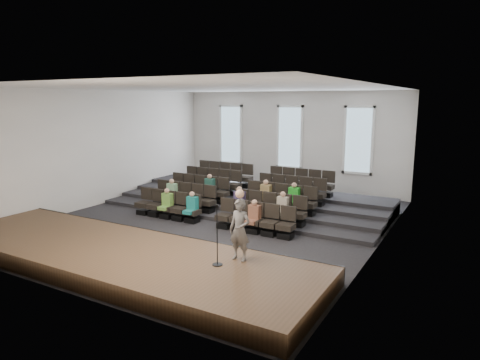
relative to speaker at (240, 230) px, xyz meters
The scene contains 14 objects.
ground 5.55m from the speaker, 129.04° to the left, with size 14.00×14.00×0.00m, color black.
ceiling 6.54m from the speaker, 129.04° to the left, with size 12.00×14.00×0.02m, color white.
wall_back 11.77m from the speaker, 106.85° to the left, with size 12.00×0.04×5.00m, color silver.
wall_front 4.58m from the speaker, 140.16° to the right, with size 12.00×0.04×5.00m, color silver.
wall_left 10.37m from the speaker, 156.02° to the left, with size 0.04×14.00×5.00m, color silver.
wall_right 5.08m from the speaker, 57.92° to the left, with size 0.04×14.00×5.00m, color silver.
stage 3.67m from the speaker, 164.96° to the right, with size 11.80×3.60×0.50m, color #46301E.
stage_lip 3.66m from the speaker, 165.83° to the left, with size 11.80×0.06×0.52m, color black.
risers 8.18m from the speaker, 114.77° to the left, with size 11.80×4.80×0.60m.
seating_rows 6.69m from the speaker, 120.66° to the left, with size 6.80×4.70×1.67m.
windows 11.73m from the speaker, 106.95° to the left, with size 8.44×0.10×3.24m.
audience 5.61m from the speaker, 123.88° to the left, with size 5.45×2.64×1.10m.
speaker is the anchor object (origin of this frame).
mic_stand 0.74m from the speaker, 118.41° to the right, with size 0.26×0.26×1.57m.
Camera 1 is at (8.57, -13.30, 4.57)m, focal length 32.00 mm.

